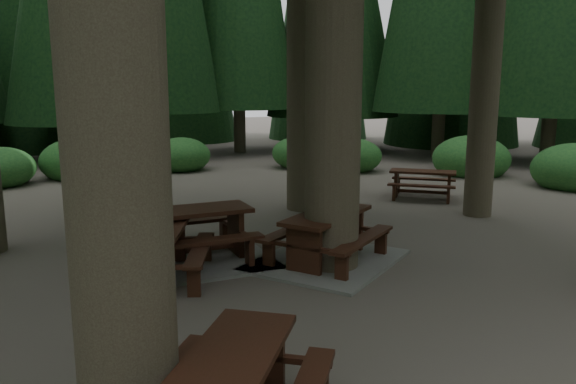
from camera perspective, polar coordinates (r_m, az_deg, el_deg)
name	(u,v)px	position (r m, az deg, el deg)	size (l,w,h in m)	color
ground	(290,279)	(8.37, 0.23, -8.79)	(80.00, 80.00, 0.00)	#574E46
picnic_table_a	(327,245)	(9.06, 3.97, -5.43)	(3.09, 2.97, 0.81)	gray
picnic_table_b	(159,246)	(8.41, -12.97, -5.33)	(2.02, 2.20, 0.77)	#381D11
picnic_table_c	(188,243)	(9.18, -10.11, -5.16)	(2.61, 2.17, 0.87)	gray
picnic_table_d	(423,180)	(14.51, 13.51, 1.20)	(2.07, 2.04, 0.70)	#381D11
shrub_ring	(310,235)	(9.19, 2.20, -4.39)	(23.86, 24.64, 1.49)	#1F5C27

